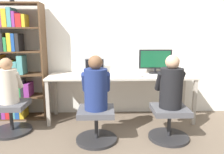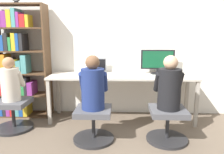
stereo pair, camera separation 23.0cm
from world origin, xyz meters
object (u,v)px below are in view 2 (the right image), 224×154
(laptop, at_px, (96,70))
(person_near_shelf, at_px, (10,82))
(keyboard, at_px, (162,76))
(bookshelf, at_px, (17,63))
(office_chair_right, at_px, (94,123))
(person_at_laptop, at_px, (93,86))
(desktop_monitor, at_px, (158,62))
(office_chair_left, at_px, (168,123))
(person_at_monitor, at_px, (169,86))
(office_chair_side, at_px, (13,114))

(laptop, relative_size, person_near_shelf, 0.54)
(keyboard, relative_size, bookshelf, 0.23)
(keyboard, bearing_deg, office_chair_right, -147.98)
(person_at_laptop, bearing_deg, desktop_monitor, 42.99)
(laptop, relative_size, office_chair_right, 0.63)
(person_at_laptop, bearing_deg, bookshelf, 148.95)
(desktop_monitor, bearing_deg, keyboard, -83.83)
(office_chair_left, bearing_deg, person_at_monitor, 90.00)
(office_chair_left, xyz_separation_m, person_near_shelf, (-2.17, 0.26, 0.47))
(bookshelf, bearing_deg, office_chair_right, -31.21)
(keyboard, distance_m, office_chair_left, 0.77)
(desktop_monitor, distance_m, keyboard, 0.33)
(desktop_monitor, bearing_deg, person_at_laptop, -137.01)
(office_chair_left, bearing_deg, desktop_monitor, 91.16)
(bookshelf, bearing_deg, office_chair_side, -75.09)
(person_at_monitor, bearing_deg, bookshelf, 161.29)
(desktop_monitor, xyz_separation_m, office_chair_side, (-2.15, -0.59, -0.69))
(desktop_monitor, relative_size, bookshelf, 0.29)
(desktop_monitor, height_order, person_near_shelf, desktop_monitor)
(office_chair_right, distance_m, person_near_shelf, 1.33)
(desktop_monitor, relative_size, office_chair_left, 1.01)
(bookshelf, relative_size, person_near_shelf, 2.94)
(bookshelf, bearing_deg, person_at_laptop, -31.05)
(person_at_laptop, distance_m, person_near_shelf, 1.24)
(laptop, xyz_separation_m, person_near_shelf, (-1.15, -0.58, -0.07))
(keyboard, relative_size, office_chair_side, 0.80)
(desktop_monitor, xyz_separation_m, office_chair_left, (0.02, -0.85, -0.69))
(office_chair_right, height_order, bookshelf, bookshelf)
(person_at_laptop, relative_size, office_chair_side, 1.28)
(laptop, distance_m, bookshelf, 1.30)
(bookshelf, bearing_deg, desktop_monitor, 1.66)
(person_at_laptop, xyz_separation_m, bookshelf, (-1.35, 0.81, 0.17))
(desktop_monitor, distance_m, office_chair_left, 1.10)
(person_at_monitor, bearing_deg, person_near_shelf, 173.16)
(person_at_laptop, relative_size, bookshelf, 0.37)
(keyboard, distance_m, person_at_laptop, 1.14)
(desktop_monitor, bearing_deg, office_chair_left, -88.84)
(keyboard, distance_m, person_near_shelf, 2.20)
(office_chair_left, relative_size, person_at_laptop, 0.78)
(keyboard, xyz_separation_m, office_chair_left, (-0.01, -0.58, -0.51))
(person_at_laptop, bearing_deg, office_chair_side, 166.71)
(desktop_monitor, relative_size, person_near_shelf, 0.87)
(person_at_monitor, relative_size, office_chair_side, 1.27)
(office_chair_left, relative_size, office_chair_side, 1.00)
(person_at_monitor, relative_size, bookshelf, 0.37)
(person_at_laptop, bearing_deg, person_at_monitor, 1.81)
(office_chair_left, distance_m, person_at_monitor, 0.50)
(keyboard, xyz_separation_m, person_at_laptop, (-0.97, -0.60, -0.01))
(office_chair_right, xyz_separation_m, person_at_monitor, (0.96, 0.04, 0.50))
(office_chair_left, height_order, person_at_laptop, person_at_laptop)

